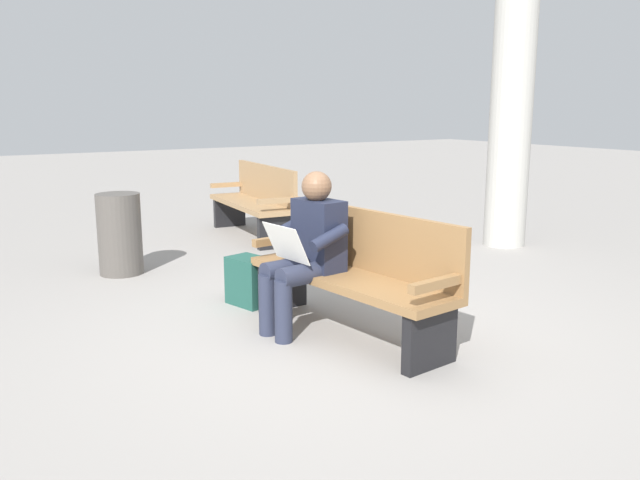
{
  "coord_description": "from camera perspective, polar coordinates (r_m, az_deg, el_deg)",
  "views": [
    {
      "loc": [
        -3.74,
        2.62,
        1.65
      ],
      "look_at": [
        0.13,
        0.15,
        0.7
      ],
      "focal_mm": 36.81,
      "sensor_mm": 36.0,
      "label": 1
    }
  ],
  "objects": [
    {
      "name": "ground_plane",
      "position": [
        4.85,
        2.33,
        -8.19
      ],
      "size": [
        40.0,
        40.0,
        0.0
      ],
      "primitive_type": "plane",
      "color": "gray"
    },
    {
      "name": "bench_near",
      "position": [
        4.76,
        3.02,
        -2.8
      ],
      "size": [
        1.84,
        0.67,
        0.9
      ],
      "rotation": [
        0.0,
        0.0,
        0.11
      ],
      "color": "olive",
      "rests_on": "ground"
    },
    {
      "name": "person_seated",
      "position": [
        4.78,
        -1.15,
        -0.65
      ],
      "size": [
        0.6,
        0.6,
        1.18
      ],
      "rotation": [
        0.0,
        0.0,
        0.11
      ],
      "color": "#1E2338",
      "rests_on": "ground"
    },
    {
      "name": "backpack",
      "position": [
        5.53,
        -6.11,
        -3.58
      ],
      "size": [
        0.41,
        0.35,
        0.4
      ],
      "rotation": [
        0.0,
        0.0,
        3.38
      ],
      "color": "#1E4C42",
      "rests_on": "ground"
    },
    {
      "name": "bench_far",
      "position": [
        8.35,
        -5.63,
        3.45
      ],
      "size": [
        1.84,
        0.65,
        0.9
      ],
      "rotation": [
        0.0,
        0.0,
        -0.09
      ],
      "color": "#9E7A51",
      "rests_on": "ground"
    },
    {
      "name": "support_pillar",
      "position": [
        8.0,
        16.42,
        12.93
      ],
      "size": [
        0.49,
        0.49,
        3.77
      ],
      "primitive_type": "cylinder",
      "color": "#B2AFA8",
      "rests_on": "ground"
    },
    {
      "name": "trash_bin",
      "position": [
        6.74,
        -17.01,
        0.51
      ],
      "size": [
        0.43,
        0.43,
        0.8
      ],
      "primitive_type": "cylinder",
      "color": "#514C47",
      "rests_on": "ground"
    }
  ]
}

